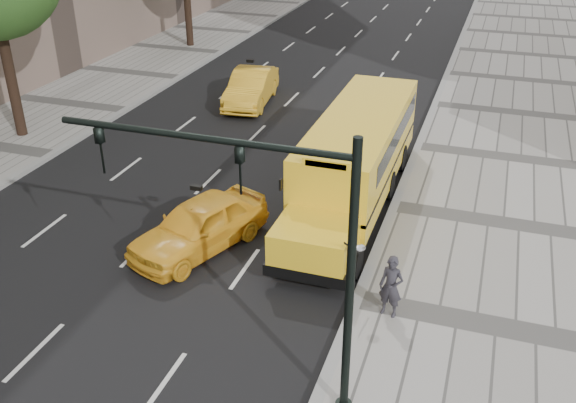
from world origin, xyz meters
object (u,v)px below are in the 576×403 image
(taxi_near, at_px, (199,225))
(taxi_far, at_px, (251,87))
(pedestrian, at_px, (391,287))
(traffic_signal, at_px, (281,239))
(school_bus, at_px, (357,151))

(taxi_near, distance_m, taxi_far, 13.55)
(taxi_near, bearing_deg, taxi_far, 125.92)
(taxi_far, bearing_deg, taxi_near, -83.01)
(taxi_near, height_order, pedestrian, pedestrian)
(taxi_near, xyz_separation_m, pedestrian, (6.15, -1.60, 0.20))
(taxi_far, bearing_deg, pedestrian, -64.63)
(pedestrian, relative_size, traffic_signal, 0.27)
(school_bus, relative_size, traffic_signal, 1.81)
(school_bus, distance_m, pedestrian, 6.98)
(taxi_near, relative_size, taxi_far, 0.94)
(school_bus, xyz_separation_m, taxi_far, (-7.19, 8.20, -0.93))
(taxi_near, height_order, traffic_signal, traffic_signal)
(traffic_signal, bearing_deg, taxi_near, 130.88)
(pedestrian, distance_m, traffic_signal, 4.98)
(school_bus, bearing_deg, taxi_far, 131.23)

